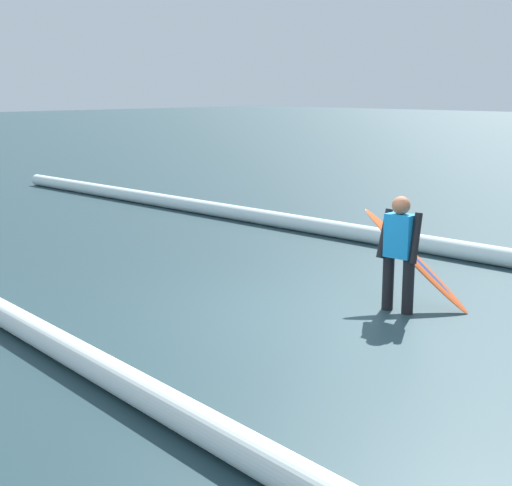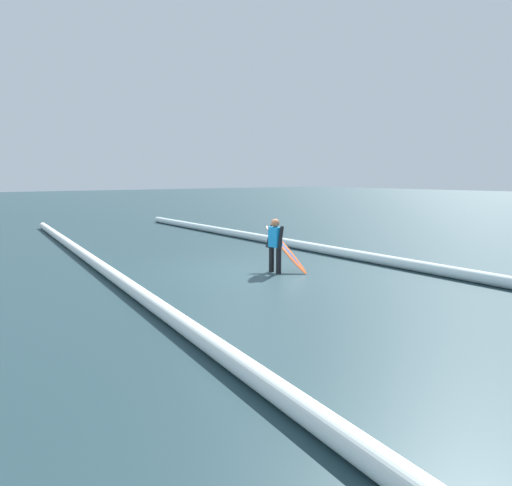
% 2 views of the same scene
% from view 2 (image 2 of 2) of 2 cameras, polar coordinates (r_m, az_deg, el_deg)
% --- Properties ---
extents(ground_plane, '(147.48, 147.48, 0.00)m').
position_cam_2_polar(ground_plane, '(11.77, -2.74, -3.80)').
color(ground_plane, '#213A40').
extents(surfer, '(0.52, 0.26, 1.42)m').
position_cam_2_polar(surfer, '(11.66, 2.45, 0.05)').
color(surfer, black).
rests_on(surfer, ground_plane).
extents(surfboard, '(1.47, 0.52, 1.19)m').
position_cam_2_polar(surfboard, '(11.94, 3.82, -0.81)').
color(surfboard, '#E55926').
rests_on(surfboard, ground_plane).
extents(wave_crest_foreground, '(23.55, 0.45, 0.30)m').
position_cam_2_polar(wave_crest_foreground, '(15.46, 5.96, -0.32)').
color(wave_crest_foreground, white).
rests_on(wave_crest_foreground, ground_plane).
extents(wave_crest_midground, '(23.57, 2.14, 0.29)m').
position_cam_2_polar(wave_crest_midground, '(12.56, -19.19, -2.82)').
color(wave_crest_midground, white).
rests_on(wave_crest_midground, ground_plane).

